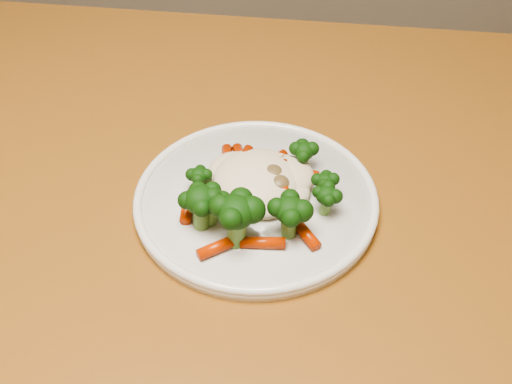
% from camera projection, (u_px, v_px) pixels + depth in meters
% --- Properties ---
extents(dining_table, '(1.31, 0.93, 0.75)m').
position_uv_depth(dining_table, '(203.00, 259.00, 0.76)').
color(dining_table, '#945B22').
rests_on(dining_table, ground).
extents(plate, '(0.26, 0.26, 0.01)m').
position_uv_depth(plate, '(256.00, 201.00, 0.69)').
color(plate, white).
rests_on(plate, dining_table).
extents(meal, '(0.17, 0.17, 0.05)m').
position_uv_depth(meal, '(253.00, 192.00, 0.66)').
color(meal, beige).
rests_on(meal, plate).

